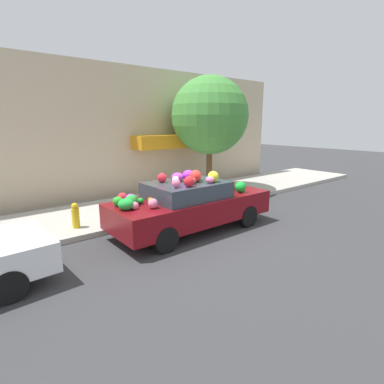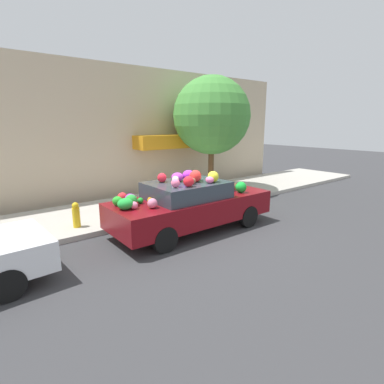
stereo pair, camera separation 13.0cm
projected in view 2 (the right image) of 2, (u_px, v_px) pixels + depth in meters
name	position (u px, v px, depth m)	size (l,w,h in m)	color
ground_plane	(191.00, 229.00, 8.47)	(60.00, 60.00, 0.00)	#38383A
sidewalk_curb	(144.00, 206.00, 10.53)	(24.00, 3.20, 0.15)	#B2ADA3
building_facade	(118.00, 133.00, 11.78)	(18.00, 1.20, 5.13)	#C6B293
street_tree	(212.00, 116.00, 12.32)	(3.19, 3.19, 4.69)	brown
fire_hydrant	(76.00, 215.00, 8.15)	(0.20, 0.20, 0.70)	gold
art_car	(190.00, 204.00, 8.24)	(4.60, 1.81, 1.71)	maroon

